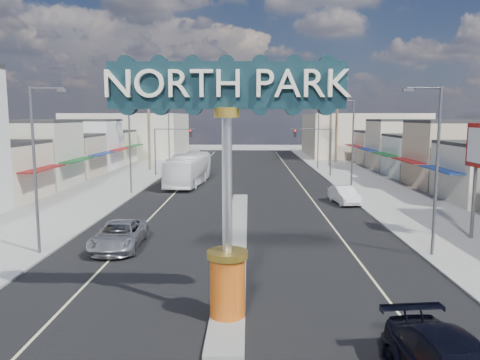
{
  "coord_description": "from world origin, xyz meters",
  "views": [
    {
      "loc": [
        0.77,
        -14.44,
        7.45
      ],
      "look_at": [
        0.32,
        9.22,
        4.23
      ],
      "focal_mm": 35.0,
      "sensor_mm": 36.0,
      "label": 1
    }
  ],
  "objects_px": {
    "traffic_signal_right": "(316,142)",
    "streetlight_l_mid": "(131,142)",
    "suv_left": "(119,235)",
    "bank_pylon_sign": "(477,152)",
    "streetlight_l_near": "(37,162)",
    "city_bus": "(189,169)",
    "streetlight_r_near": "(434,163)",
    "traffic_signal_left": "(169,142)",
    "streetlight_l_far": "(170,133)",
    "palm_right_mid": "(331,95)",
    "palm_right_far": "(338,86)",
    "streetlight_r_mid": "(351,142)",
    "streetlight_r_far": "(317,134)",
    "car_parked_right": "(344,195)",
    "gateway_sign": "(227,160)",
    "palm_left_far": "(148,87)"
  },
  "relations": [
    {
      "from": "traffic_signal_right",
      "to": "streetlight_l_mid",
      "type": "bearing_deg",
      "value": -144.5
    },
    {
      "from": "suv_left",
      "to": "bank_pylon_sign",
      "type": "bearing_deg",
      "value": 4.04
    },
    {
      "from": "streetlight_l_near",
      "to": "city_bus",
      "type": "relative_size",
      "value": 0.74
    },
    {
      "from": "streetlight_l_mid",
      "to": "streetlight_r_near",
      "type": "xyz_separation_m",
      "value": [
        20.87,
        -20.0,
        0.0
      ]
    },
    {
      "from": "traffic_signal_left",
      "to": "streetlight_l_far",
      "type": "bearing_deg",
      "value": 98.86
    },
    {
      "from": "traffic_signal_left",
      "to": "streetlight_l_far",
      "type": "relative_size",
      "value": 0.67
    },
    {
      "from": "city_bus",
      "to": "suv_left",
      "type": "bearing_deg",
      "value": -86.99
    },
    {
      "from": "palm_right_mid",
      "to": "city_bus",
      "type": "distance_m",
      "value": 28.58
    },
    {
      "from": "bank_pylon_sign",
      "to": "palm_right_mid",
      "type": "bearing_deg",
      "value": 90.7
    },
    {
      "from": "traffic_signal_right",
      "to": "streetlight_l_far",
      "type": "bearing_deg",
      "value": 157.8
    },
    {
      "from": "palm_right_mid",
      "to": "suv_left",
      "type": "xyz_separation_m",
      "value": [
        -19.58,
        -44.74,
        -9.84
      ]
    },
    {
      "from": "city_bus",
      "to": "palm_right_far",
      "type": "bearing_deg",
      "value": 55.74
    },
    {
      "from": "streetlight_r_mid",
      "to": "suv_left",
      "type": "height_order",
      "value": "streetlight_r_mid"
    },
    {
      "from": "palm_right_far",
      "to": "traffic_signal_left",
      "type": "bearing_deg",
      "value": -143.33
    },
    {
      "from": "streetlight_r_near",
      "to": "bank_pylon_sign",
      "type": "height_order",
      "value": "streetlight_r_near"
    },
    {
      "from": "streetlight_r_far",
      "to": "palm_right_far",
      "type": "distance_m",
      "value": 13.21
    },
    {
      "from": "car_parked_right",
      "to": "city_bus",
      "type": "distance_m",
      "value": 18.44
    },
    {
      "from": "gateway_sign",
      "to": "palm_right_far",
      "type": "bearing_deg",
      "value": 75.97
    },
    {
      "from": "streetlight_l_far",
      "to": "city_bus",
      "type": "distance_m",
      "value": 16.63
    },
    {
      "from": "streetlight_r_far",
      "to": "bank_pylon_sign",
      "type": "bearing_deg",
      "value": -84.26
    },
    {
      "from": "streetlight_l_mid",
      "to": "palm_left_far",
      "type": "xyz_separation_m",
      "value": [
        -2.57,
        20.0,
        6.43
      ]
    },
    {
      "from": "gateway_sign",
      "to": "streetlight_r_far",
      "type": "bearing_deg",
      "value": 78.22
    },
    {
      "from": "palm_right_mid",
      "to": "car_parked_right",
      "type": "bearing_deg",
      "value": -97.45
    },
    {
      "from": "traffic_signal_right",
      "to": "bank_pylon_sign",
      "type": "xyz_separation_m",
      "value": [
        5.12,
        -30.5,
        1.1
      ]
    },
    {
      "from": "streetlight_l_far",
      "to": "streetlight_r_near",
      "type": "xyz_separation_m",
      "value": [
        20.87,
        -42.0,
        0.0
      ]
    },
    {
      "from": "streetlight_l_near",
      "to": "streetlight_r_near",
      "type": "relative_size",
      "value": 1.0
    },
    {
      "from": "gateway_sign",
      "to": "streetlight_l_near",
      "type": "relative_size",
      "value": 1.02
    },
    {
      "from": "streetlight_l_mid",
      "to": "streetlight_r_near",
      "type": "relative_size",
      "value": 1.0
    },
    {
      "from": "streetlight_r_near",
      "to": "streetlight_l_mid",
      "type": "bearing_deg",
      "value": 136.21
    },
    {
      "from": "gateway_sign",
      "to": "palm_right_mid",
      "type": "relative_size",
      "value": 0.76
    },
    {
      "from": "traffic_signal_right",
      "to": "streetlight_r_near",
      "type": "height_order",
      "value": "streetlight_r_near"
    },
    {
      "from": "car_parked_right",
      "to": "suv_left",
      "type": "bearing_deg",
      "value": -145.27
    },
    {
      "from": "streetlight_l_near",
      "to": "palm_right_mid",
      "type": "relative_size",
      "value": 0.74
    },
    {
      "from": "streetlight_l_far",
      "to": "streetlight_r_near",
      "type": "relative_size",
      "value": 1.0
    },
    {
      "from": "streetlight_l_mid",
      "to": "palm_left_far",
      "type": "distance_m",
      "value": 21.16
    },
    {
      "from": "streetlight_l_near",
      "to": "streetlight_l_far",
      "type": "xyz_separation_m",
      "value": [
        0.0,
        42.0,
        0.0
      ]
    },
    {
      "from": "traffic_signal_right",
      "to": "traffic_signal_left",
      "type": "bearing_deg",
      "value": 180.0
    },
    {
      "from": "streetlight_l_mid",
      "to": "streetlight_l_far",
      "type": "bearing_deg",
      "value": 90.0
    },
    {
      "from": "streetlight_l_mid",
      "to": "city_bus",
      "type": "bearing_deg",
      "value": 54.0
    },
    {
      "from": "palm_right_far",
      "to": "bank_pylon_sign",
      "type": "relative_size",
      "value": 2.03
    },
    {
      "from": "streetlight_r_far",
      "to": "bank_pylon_sign",
      "type": "xyz_separation_m",
      "value": [
        3.87,
        -38.51,
        0.31
      ]
    },
    {
      "from": "streetlight_l_mid",
      "to": "suv_left",
      "type": "bearing_deg",
      "value": -78.38
    },
    {
      "from": "palm_left_far",
      "to": "traffic_signal_right",
      "type": "bearing_deg",
      "value": -15.15
    },
    {
      "from": "streetlight_l_far",
      "to": "suv_left",
      "type": "height_order",
      "value": "streetlight_l_far"
    },
    {
      "from": "streetlight_l_near",
      "to": "car_parked_right",
      "type": "bearing_deg",
      "value": 38.42
    },
    {
      "from": "streetlight_l_far",
      "to": "gateway_sign",
      "type": "bearing_deg",
      "value": -78.22
    },
    {
      "from": "traffic_signal_right",
      "to": "city_bus",
      "type": "distance_m",
      "value": 16.99
    },
    {
      "from": "palm_right_far",
      "to": "streetlight_r_mid",
      "type": "bearing_deg",
      "value": -98.12
    },
    {
      "from": "streetlight_l_far",
      "to": "city_bus",
      "type": "xyz_separation_m",
      "value": [
        4.64,
        -15.61,
        -3.37
      ]
    },
    {
      "from": "traffic_signal_right",
      "to": "streetlight_l_mid",
      "type": "height_order",
      "value": "streetlight_l_mid"
    }
  ]
}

